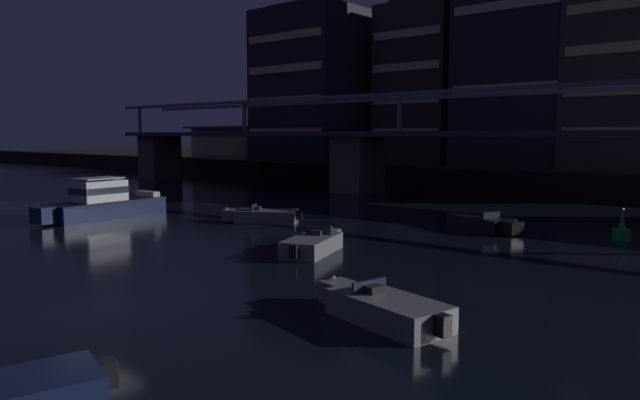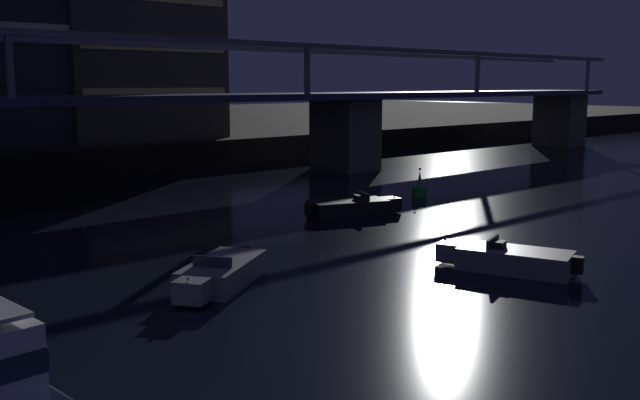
{
  "view_description": "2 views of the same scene",
  "coord_description": "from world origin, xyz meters",
  "px_view_note": "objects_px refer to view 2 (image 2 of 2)",
  "views": [
    {
      "loc": [
        17.22,
        -9.39,
        5.66
      ],
      "look_at": [
        -2.1,
        14.23,
        2.25
      ],
      "focal_mm": 32.67,
      "sensor_mm": 36.0,
      "label": 1
    },
    {
      "loc": [
        -22.52,
        -1.92,
        6.69
      ],
      "look_at": [
        -0.68,
        21.86,
        1.39
      ],
      "focal_mm": 39.89,
      "sensor_mm": 36.0,
      "label": 2
    }
  ],
  "objects_px": {
    "tower_east_tall": "(116,24)",
    "channel_buoy": "(419,189)",
    "speedboat_mid_left": "(509,259)",
    "speedboat_near_right": "(220,274)",
    "speedboat_near_center": "(352,207)",
    "river_bridge": "(159,122)"
  },
  "relations": [
    {
      "from": "speedboat_mid_left",
      "to": "speedboat_near_right",
      "type": "bearing_deg",
      "value": 148.35
    },
    {
      "from": "tower_east_tall",
      "to": "speedboat_near_center",
      "type": "xyz_separation_m",
      "value": [
        -3.08,
        -30.96,
        -11.23
      ]
    },
    {
      "from": "tower_east_tall",
      "to": "speedboat_near_right",
      "type": "distance_m",
      "value": 41.71
    },
    {
      "from": "river_bridge",
      "to": "channel_buoy",
      "type": "bearing_deg",
      "value": -50.76
    },
    {
      "from": "tower_east_tall",
      "to": "channel_buoy",
      "type": "distance_m",
      "value": 31.77
    },
    {
      "from": "tower_east_tall",
      "to": "speedboat_mid_left",
      "type": "bearing_deg",
      "value": -98.87
    },
    {
      "from": "speedboat_near_right",
      "to": "speedboat_mid_left",
      "type": "bearing_deg",
      "value": -31.65
    },
    {
      "from": "speedboat_near_center",
      "to": "tower_east_tall",
      "type": "bearing_deg",
      "value": 84.31
    },
    {
      "from": "speedboat_near_center",
      "to": "channel_buoy",
      "type": "height_order",
      "value": "channel_buoy"
    },
    {
      "from": "speedboat_near_right",
      "to": "channel_buoy",
      "type": "relative_size",
      "value": 2.73
    },
    {
      "from": "river_bridge",
      "to": "speedboat_near_right",
      "type": "xyz_separation_m",
      "value": [
        -9.39,
        -20.11,
        -3.95
      ]
    },
    {
      "from": "tower_east_tall",
      "to": "channel_buoy",
      "type": "xyz_separation_m",
      "value": [
        4.12,
        -29.46,
        -11.17
      ]
    },
    {
      "from": "river_bridge",
      "to": "speedboat_mid_left",
      "type": "bearing_deg",
      "value": -91.25
    },
    {
      "from": "river_bridge",
      "to": "channel_buoy",
      "type": "relative_size",
      "value": 58.89
    },
    {
      "from": "tower_east_tall",
      "to": "speedboat_near_center",
      "type": "relative_size",
      "value": 3.77
    },
    {
      "from": "speedboat_near_center",
      "to": "speedboat_near_right",
      "type": "relative_size",
      "value": 1.06
    },
    {
      "from": "river_bridge",
      "to": "channel_buoy",
      "type": "height_order",
      "value": "river_bridge"
    },
    {
      "from": "speedboat_near_right",
      "to": "tower_east_tall",
      "type": "bearing_deg",
      "value": 67.35
    },
    {
      "from": "channel_buoy",
      "to": "river_bridge",
      "type": "bearing_deg",
      "value": 129.24
    },
    {
      "from": "speedboat_near_center",
      "to": "speedboat_mid_left",
      "type": "height_order",
      "value": "same"
    },
    {
      "from": "speedboat_mid_left",
      "to": "river_bridge",
      "type": "bearing_deg",
      "value": 88.75
    },
    {
      "from": "river_bridge",
      "to": "tower_east_tall",
      "type": "distance_m",
      "value": 19.44
    }
  ]
}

